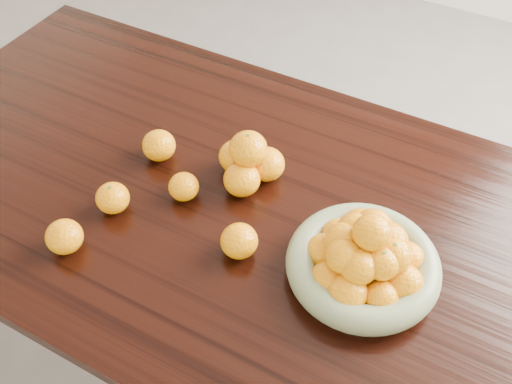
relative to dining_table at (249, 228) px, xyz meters
The scene contains 9 objects.
ground 0.66m from the dining_table, ahead, with size 5.00×5.00×0.00m, color #625F5C.
dining_table is the anchor object (origin of this frame).
fruit_bowl 0.34m from the dining_table, 11.03° to the right, with size 0.32×0.32×0.18m.
orange_pyramid 0.17m from the dining_table, 119.02° to the left, with size 0.17×0.16×0.14m.
loose_orange_0 0.34m from the dining_table, 149.54° to the right, with size 0.08×0.08×0.07m, color #FF9F07.
loose_orange_1 0.44m from the dining_table, 134.25° to the right, with size 0.08×0.08×0.08m, color #FF9F07.
loose_orange_2 0.19m from the dining_table, 69.53° to the right, with size 0.08×0.08×0.08m, color #FF9F07.
loose_orange_3 0.31m from the dining_table, behind, with size 0.08×0.08×0.08m, color #FF9F07.
loose_orange_4 0.20m from the dining_table, 161.51° to the right, with size 0.07×0.07×0.07m, color #FF9F07.
Camera 1 is at (0.44, -0.77, 1.77)m, focal length 40.00 mm.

